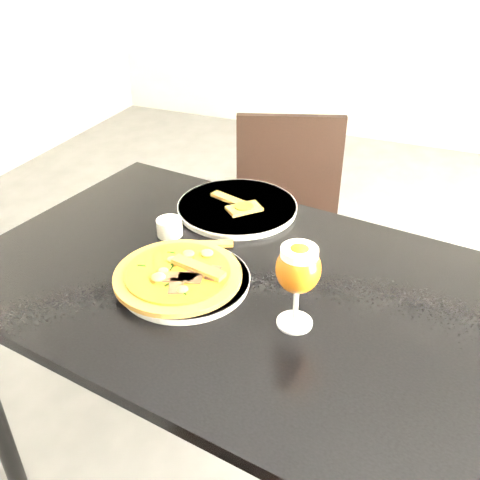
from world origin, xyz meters
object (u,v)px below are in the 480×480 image
at_px(chair_far, 287,230).
at_px(beer_glass, 298,269).
at_px(dining_table, 228,306).
at_px(pizza, 178,274).

distance_m(chair_far, beer_glass, 0.93).
height_order(dining_table, beer_glass, beer_glass).
distance_m(dining_table, chair_far, 0.72).
height_order(chair_far, pizza, chair_far).
bearing_deg(dining_table, pizza, -133.58).
bearing_deg(beer_glass, chair_far, 108.37).
relative_size(chair_far, beer_glass, 4.66).
bearing_deg(beer_glass, dining_table, 151.94).
distance_m(dining_table, beer_glass, 0.31).
bearing_deg(dining_table, beer_glass, -20.23).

